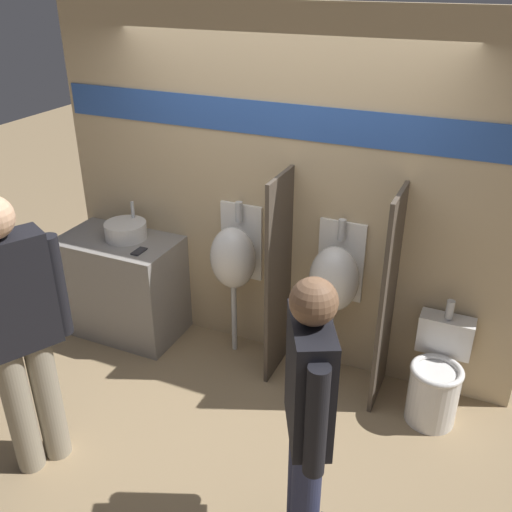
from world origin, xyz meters
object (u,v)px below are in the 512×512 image
cell_phone (139,251)px  urinal_near_counter (234,257)px  toilet (436,379)px  person_with_lanyard (308,414)px  urinal_far (334,278)px  sink_basin (126,230)px  person_in_vest (17,330)px

cell_phone → urinal_near_counter: bearing=19.9°
toilet → person_with_lanyard: person_with_lanyard is taller
urinal_far → person_with_lanyard: (0.32, -1.48, 0.07)m
toilet → person_with_lanyard: (-0.50, -1.35, 0.62)m
person_with_lanyard → sink_basin: bearing=29.3°
toilet → sink_basin: bearing=178.7°
sink_basin → toilet: sink_basin is taller
toilet → person_in_vest: size_ratio=0.46×
sink_basin → person_in_vest: person_in_vest is taller
urinal_far → toilet: bearing=-9.4°
cell_phone → person_in_vest: bearing=-85.7°
cell_phone → person_with_lanyard: (1.84, -1.23, 0.05)m
sink_basin → person_with_lanyard: size_ratio=0.20×
urinal_near_counter → urinal_far: bearing=0.0°
cell_phone → urinal_near_counter: 0.75m
urinal_near_counter → urinal_far: 0.82m
sink_basin → urinal_near_counter: urinal_near_counter is taller
cell_phone → person_in_vest: person_in_vest is taller
sink_basin → urinal_far: bearing=2.5°
toilet → person_in_vest: person_in_vest is taller
urinal_near_counter → person_with_lanyard: 1.87m
person_with_lanyard → toilet: bearing=-47.0°
sink_basin → cell_phone: sink_basin is taller
toilet → person_in_vest: (-2.24, -1.47, 0.71)m
urinal_near_counter → toilet: bearing=-4.7°
sink_basin → toilet: 2.67m
urinal_near_counter → toilet: (1.64, -0.14, -0.55)m
urinal_far → person_in_vest: (-1.42, -1.61, 0.16)m
urinal_near_counter → cell_phone: bearing=-160.1°
person_in_vest → toilet: bearing=-29.5°
person_in_vest → person_with_lanyard: bearing=-58.8°
person_with_lanyard → person_in_vest: bearing=67.3°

